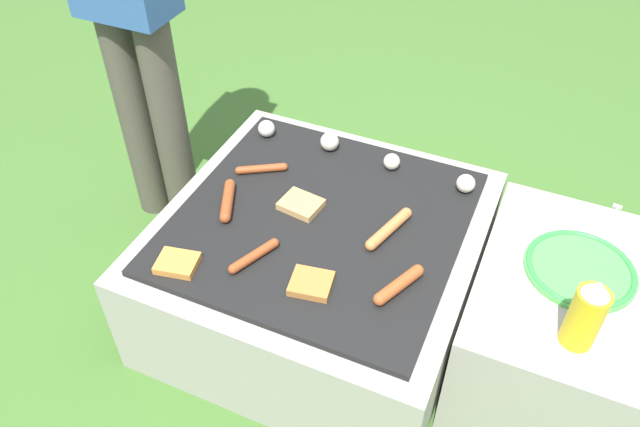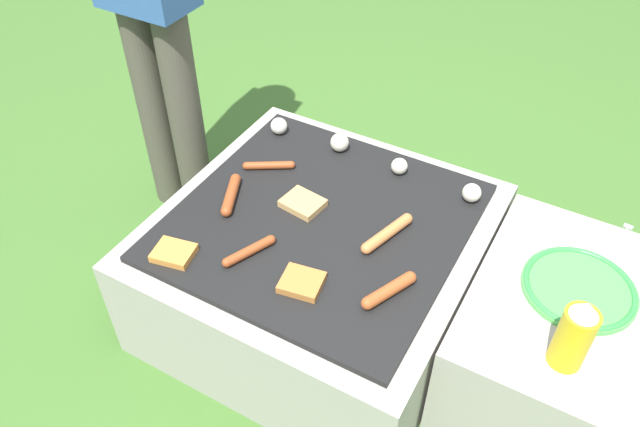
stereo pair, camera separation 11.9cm
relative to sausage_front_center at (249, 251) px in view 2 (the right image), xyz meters
The scene contains 15 objects.
ground_plane 0.44m from the sausage_front_center, 65.79° to the left, with size 14.00×14.00×0.00m, color #3D6628.
grill 0.30m from the sausage_front_center, 65.79° to the left, with size 0.85×0.85×0.37m.
side_ledge 0.82m from the sausage_front_center, 18.86° to the left, with size 0.46×0.62×0.37m.
sausage_front_center is the anchor object (origin of this frame).
sausage_mid_left 0.37m from the sausage_front_center, ahead, with size 0.09×0.15×0.03m.
sausage_mid_right 0.23m from the sausage_front_center, 137.15° to the left, with size 0.09×0.16×0.03m.
sausage_front_right 0.36m from the sausage_front_center, 39.31° to the left, with size 0.08×0.18×0.03m.
sausage_back_left 0.35m from the sausage_front_center, 114.83° to the left, with size 0.14×0.09×0.02m.
bread_slice_right 0.23m from the sausage_front_center, 83.92° to the left, with size 0.12×0.10×0.02m.
bread_slice_center 0.19m from the sausage_front_center, 149.17° to the right, with size 0.11×0.10×0.02m.
bread_slice_left 0.17m from the sausage_front_center, ahead, with size 0.11×0.10×0.02m.
mushroom_row 0.50m from the sausage_front_center, 79.98° to the left, with size 0.69×0.08×0.06m.
plate_colorful 0.81m from the sausage_front_center, 21.01° to the left, with size 0.27×0.27×0.02m.
condiment_bottle 0.78m from the sausage_front_center, ahead, with size 0.07×0.07×0.19m.
fork_utensil 0.95m from the sausage_front_center, 30.98° to the left, with size 0.03×0.21×0.01m.
Camera 2 is at (0.60, -1.07, 1.52)m, focal length 35.00 mm.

